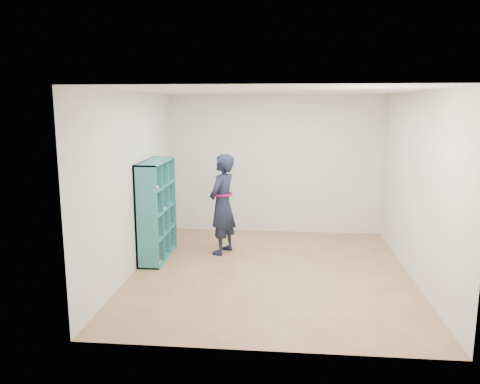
# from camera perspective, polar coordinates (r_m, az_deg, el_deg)

# --- Properties ---
(floor) EXTENTS (4.50, 4.50, 0.00)m
(floor) POSITION_cam_1_polar(r_m,az_deg,el_deg) (6.97, 3.74, -9.68)
(floor) COLOR #88603E
(floor) RESTS_ON ground
(ceiling) EXTENTS (4.50, 4.50, 0.00)m
(ceiling) POSITION_cam_1_polar(r_m,az_deg,el_deg) (6.54, 4.02, 12.20)
(ceiling) COLOR white
(ceiling) RESTS_ON wall_back
(wall_left) EXTENTS (0.02, 4.50, 2.60)m
(wall_left) POSITION_cam_1_polar(r_m,az_deg,el_deg) (6.98, -12.77, 1.15)
(wall_left) COLOR silver
(wall_left) RESTS_ON floor
(wall_right) EXTENTS (0.02, 4.50, 2.60)m
(wall_right) POSITION_cam_1_polar(r_m,az_deg,el_deg) (6.88, 20.77, 0.58)
(wall_right) COLOR silver
(wall_right) RESTS_ON floor
(wall_back) EXTENTS (4.00, 0.02, 2.60)m
(wall_back) POSITION_cam_1_polar(r_m,az_deg,el_deg) (8.86, 4.30, 3.37)
(wall_back) COLOR silver
(wall_back) RESTS_ON floor
(wall_front) EXTENTS (4.00, 0.02, 2.60)m
(wall_front) POSITION_cam_1_polar(r_m,az_deg,el_deg) (4.44, 3.03, -4.00)
(wall_front) COLOR silver
(wall_front) RESTS_ON floor
(bookshelf) EXTENTS (0.34, 1.17, 1.56)m
(bookshelf) POSITION_cam_1_polar(r_m,az_deg,el_deg) (7.51, -10.30, -2.32)
(bookshelf) COLOR #287D72
(bookshelf) RESTS_ON floor
(person) EXTENTS (0.58, 0.70, 1.64)m
(person) POSITION_cam_1_polar(r_m,az_deg,el_deg) (7.60, -2.15, -1.49)
(person) COLOR black
(person) RESTS_ON floor
(smartphone) EXTENTS (0.05, 0.10, 0.14)m
(smartphone) POSITION_cam_1_polar(r_m,az_deg,el_deg) (7.73, -2.75, -0.47)
(smartphone) COLOR silver
(smartphone) RESTS_ON person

